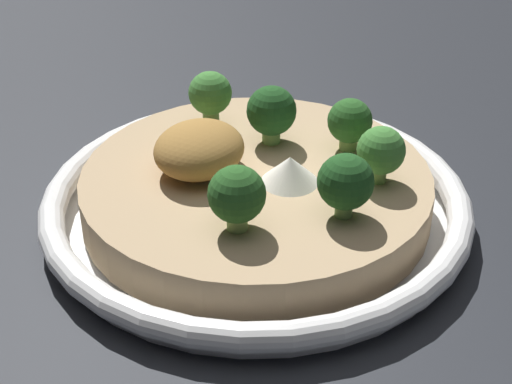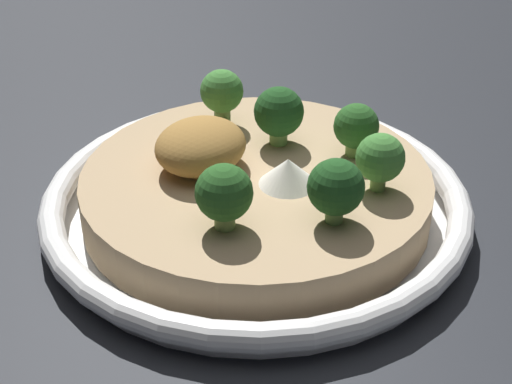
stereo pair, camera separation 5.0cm
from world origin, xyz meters
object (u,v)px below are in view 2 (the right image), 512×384
(broccoli_back, at_px, (222,93))
(broccoli_front_right, at_px, (380,159))
(risotto_bowl, at_px, (256,198))
(broccoli_right, at_px, (356,128))
(broccoli_front, at_px, (336,188))
(broccoli_left, at_px, (224,194))
(broccoli_back_right, at_px, (279,113))

(broccoli_back, bearing_deg, broccoli_front_right, -98.64)
(risotto_bowl, relative_size, broccoli_right, 7.76)
(risotto_bowl, distance_m, broccoli_right, 0.08)
(risotto_bowl, bearing_deg, broccoli_front, -107.29)
(broccoli_right, distance_m, broccoli_back, 0.10)
(broccoli_left, xyz_separation_m, broccoli_front_right, (0.08, -0.06, -0.00))
(risotto_bowl, height_order, broccoli_front_right, broccoli_front_right)
(broccoli_front_right, bearing_deg, broccoli_left, 146.54)
(broccoli_front_right, distance_m, broccoli_front, 0.05)
(broccoli_left, bearing_deg, risotto_bowl, 16.06)
(broccoli_back_right, bearing_deg, broccoli_front_right, -101.99)
(risotto_bowl, xyz_separation_m, broccoli_front, (-0.02, -0.07, 0.04))
(broccoli_right, distance_m, broccoli_front_right, 0.04)
(risotto_bowl, xyz_separation_m, broccoli_right, (0.06, -0.04, 0.04))
(risotto_bowl, height_order, broccoli_right, broccoli_right)
(broccoli_right, height_order, broccoli_back_right, broccoli_back_right)
(broccoli_front, bearing_deg, risotto_bowl, 72.71)
(broccoli_back_right, bearing_deg, broccoli_front, -129.71)
(risotto_bowl, height_order, broccoli_left, broccoli_left)
(risotto_bowl, distance_m, broccoli_front_right, 0.09)
(broccoli_back_right, bearing_deg, broccoli_right, -74.66)
(broccoli_right, xyz_separation_m, broccoli_front, (-0.08, -0.03, 0.00))
(broccoli_back, bearing_deg, broccoli_front, -117.85)
(broccoli_right, bearing_deg, broccoli_front, -161.69)
(broccoli_right, relative_size, broccoli_left, 0.90)
(broccoli_back, distance_m, broccoli_left, 0.13)
(broccoli_back, xyz_separation_m, broccoli_back_right, (-0.00, -0.05, -0.00))
(broccoli_back_right, relative_size, broccoli_front_right, 1.09)
(risotto_bowl, distance_m, broccoli_back_right, 0.06)
(risotto_bowl, xyz_separation_m, broccoli_left, (-0.06, -0.02, 0.04))
(broccoli_back, bearing_deg, broccoli_back_right, -92.75)
(broccoli_left, height_order, broccoli_back_right, same)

